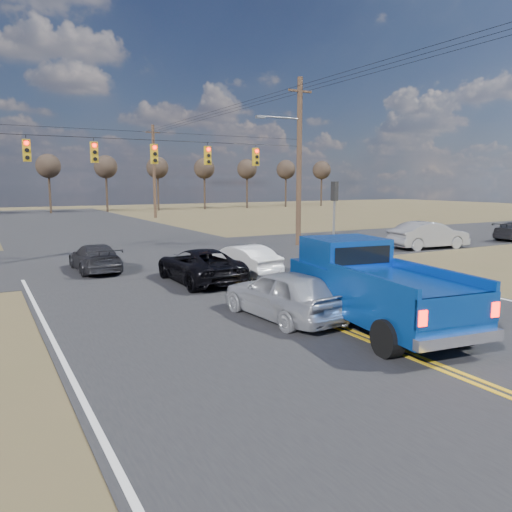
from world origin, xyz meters
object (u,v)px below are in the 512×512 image
white_car_queue (241,260)px  dgrey_car_queue (95,258)px  silver_suv (283,294)px  pickup_truck (371,287)px  black_suv (200,265)px  cross_car_east_near (429,235)px

white_car_queue → dgrey_car_queue: 6.46m
silver_suv → pickup_truck: bearing=126.8°
pickup_truck → white_car_queue: bearing=94.8°
black_suv → cross_car_east_near: 15.84m
silver_suv → white_car_queue: 6.85m
white_car_queue → cross_car_east_near: 13.71m
pickup_truck → cross_car_east_near: size_ratio=1.30×
cross_car_east_near → black_suv: bearing=106.4°
pickup_truck → white_car_queue: size_ratio=1.61×
pickup_truck → dgrey_car_queue: pickup_truck is taller
white_car_queue → silver_suv: bearing=62.4°
pickup_truck → silver_suv: 2.47m
silver_suv → black_suv: size_ratio=0.89×
black_suv → dgrey_car_queue: size_ratio=1.15×
white_car_queue → cross_car_east_near: bearing=179.2°
pickup_truck → black_suv: 8.03m
white_car_queue → cross_car_east_near: cross_car_east_near is taller
white_car_queue → black_suv: bearing=3.4°
white_car_queue → pickup_truck: bearing=77.0°
dgrey_car_queue → silver_suv: bearing=106.1°
pickup_truck → black_suv: (-1.63, 7.85, -0.44)m
black_suv → white_car_queue: bearing=-166.3°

